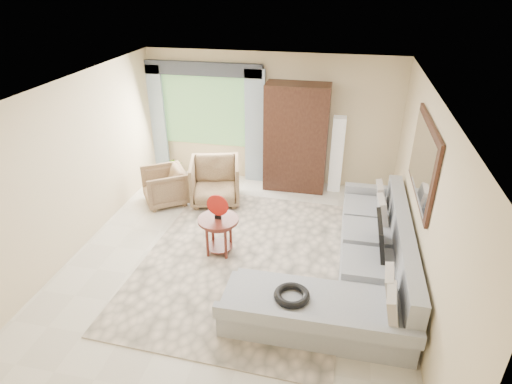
% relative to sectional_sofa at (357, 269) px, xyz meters
% --- Properties ---
extents(ground, '(6.00, 6.00, 0.00)m').
position_rel_sectional_sofa_xyz_m(ground, '(-1.78, 0.18, -0.28)').
color(ground, silver).
rests_on(ground, ground).
extents(area_rug, '(3.16, 4.12, 0.02)m').
position_rel_sectional_sofa_xyz_m(area_rug, '(-1.65, 0.28, -0.27)').
color(area_rug, beige).
rests_on(area_rug, ground).
extents(sectional_sofa, '(2.30, 3.46, 0.90)m').
position_rel_sectional_sofa_xyz_m(sectional_sofa, '(0.00, 0.00, 0.00)').
color(sectional_sofa, '#A7AAB0').
rests_on(sectional_sofa, ground).
extents(tv_screen, '(0.14, 0.74, 0.48)m').
position_rel_sectional_sofa_xyz_m(tv_screen, '(0.27, 0.23, 0.44)').
color(tv_screen, black).
rests_on(tv_screen, sectional_sofa).
extents(garden_hose, '(0.43, 0.43, 0.09)m').
position_rel_sectional_sofa_xyz_m(garden_hose, '(-0.78, -1.01, 0.26)').
color(garden_hose, black).
rests_on(garden_hose, sectional_sofa).
extents(coffee_table, '(0.62, 0.62, 0.62)m').
position_rel_sectional_sofa_xyz_m(coffee_table, '(-2.08, 0.37, 0.04)').
color(coffee_table, '#4B1D14').
rests_on(coffee_table, ground).
extents(red_disc, '(0.34, 0.07, 0.34)m').
position_rel_sectional_sofa_xyz_m(red_disc, '(-2.08, 0.37, 0.57)').
color(red_disc, '#AB1911').
rests_on(red_disc, coffee_table).
extents(armchair_left, '(1.04, 1.03, 0.69)m').
position_rel_sectional_sofa_xyz_m(armchair_left, '(-3.54, 1.73, 0.06)').
color(armchair_left, '#937750').
rests_on(armchair_left, ground).
extents(armchair_right, '(1.10, 1.12, 0.84)m').
position_rel_sectional_sofa_xyz_m(armchair_right, '(-2.62, 1.98, 0.14)').
color(armchair_right, '#967E51').
rests_on(armchair_right, ground).
extents(potted_plant, '(0.48, 0.43, 0.48)m').
position_rel_sectional_sofa_xyz_m(potted_plant, '(-3.78, 2.78, -0.04)').
color(potted_plant, '#999999').
rests_on(potted_plant, ground).
extents(armoire, '(1.20, 0.55, 2.10)m').
position_rel_sectional_sofa_xyz_m(armoire, '(-1.23, 2.90, 0.77)').
color(armoire, black).
rests_on(armoire, ground).
extents(floor_lamp, '(0.24, 0.24, 1.50)m').
position_rel_sectional_sofa_xyz_m(floor_lamp, '(-0.43, 2.96, 0.47)').
color(floor_lamp, silver).
rests_on(floor_lamp, ground).
extents(window, '(1.80, 0.04, 1.40)m').
position_rel_sectional_sofa_xyz_m(window, '(-3.13, 3.15, 1.12)').
color(window, '#669E59').
rests_on(window, wall_back).
extents(curtain_left, '(0.40, 0.08, 2.30)m').
position_rel_sectional_sofa_xyz_m(curtain_left, '(-4.18, 3.06, 0.87)').
color(curtain_left, '#9EB7CC').
rests_on(curtain_left, ground).
extents(curtain_right, '(0.40, 0.08, 2.30)m').
position_rel_sectional_sofa_xyz_m(curtain_right, '(-2.08, 3.06, 0.87)').
color(curtain_right, '#9EB7CC').
rests_on(curtain_right, ground).
extents(valance, '(2.40, 0.12, 0.26)m').
position_rel_sectional_sofa_xyz_m(valance, '(-3.13, 3.08, 1.97)').
color(valance, '#1E232D').
rests_on(valance, wall_back).
extents(wall_mirror, '(0.05, 1.70, 1.05)m').
position_rel_sectional_sofa_xyz_m(wall_mirror, '(0.68, 0.53, 1.47)').
color(wall_mirror, black).
rests_on(wall_mirror, wall_right).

